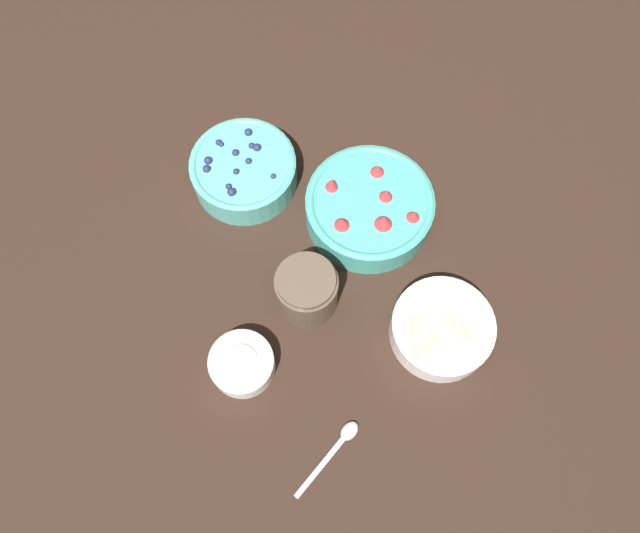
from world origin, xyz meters
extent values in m
plane|color=black|center=(0.00, 0.00, 0.00)|extent=(4.00, 4.00, 0.00)
cylinder|color=#47AD9E|center=(-0.07, -0.22, 0.03)|extent=(0.21, 0.21, 0.06)
torus|color=#47AD9E|center=(-0.07, -0.22, 0.05)|extent=(0.21, 0.21, 0.01)
cylinder|color=red|center=(-0.07, -0.22, 0.05)|extent=(0.17, 0.17, 0.02)
cone|color=red|center=(-0.14, -0.22, 0.06)|extent=(0.03, 0.03, 0.02)
cone|color=red|center=(-0.06, -0.27, 0.06)|extent=(0.04, 0.04, 0.02)
cone|color=red|center=(-0.04, -0.16, 0.07)|extent=(0.03, 0.03, 0.02)
cone|color=red|center=(0.00, -0.21, 0.07)|extent=(0.03, 0.03, 0.03)
cone|color=red|center=(-0.10, -0.19, 0.07)|extent=(0.04, 0.04, 0.03)
cone|color=red|center=(-0.09, -0.24, 0.06)|extent=(0.03, 0.03, 0.02)
cylinder|color=#56B7A8|center=(0.15, -0.19, 0.03)|extent=(0.18, 0.18, 0.06)
torus|color=#56B7A8|center=(0.15, -0.19, 0.05)|extent=(0.18, 0.18, 0.01)
cylinder|color=#23284C|center=(0.15, -0.19, 0.04)|extent=(0.14, 0.14, 0.02)
sphere|color=#23284C|center=(0.15, -0.20, 0.06)|extent=(0.01, 0.01, 0.01)
sphere|color=#23284C|center=(0.14, -0.13, 0.06)|extent=(0.02, 0.02, 0.02)
sphere|color=#23284C|center=(0.16, -0.23, 0.06)|extent=(0.01, 0.01, 0.01)
sphere|color=#23284C|center=(0.20, -0.15, 0.06)|extent=(0.01, 0.01, 0.01)
sphere|color=#23284C|center=(0.16, -0.17, 0.06)|extent=(0.01, 0.01, 0.01)
sphere|color=#23284C|center=(0.10, -0.19, 0.06)|extent=(0.01, 0.01, 0.01)
sphere|color=#23284C|center=(0.21, -0.17, 0.06)|extent=(0.01, 0.01, 0.01)
sphere|color=#23284C|center=(0.15, -0.14, 0.06)|extent=(0.01, 0.01, 0.01)
sphere|color=#23284C|center=(0.20, -0.21, 0.06)|extent=(0.01, 0.01, 0.01)
sphere|color=#23284C|center=(0.17, -0.25, 0.06)|extent=(0.01, 0.01, 0.01)
sphere|color=#23284C|center=(0.17, -0.20, 0.06)|extent=(0.01, 0.01, 0.01)
sphere|color=#23284C|center=(0.21, -0.21, 0.06)|extent=(0.01, 0.01, 0.01)
sphere|color=#23284C|center=(0.15, -0.23, 0.06)|extent=(0.01, 0.01, 0.01)
cylinder|color=white|center=(-0.25, -0.08, 0.02)|extent=(0.16, 0.16, 0.05)
torus|color=white|center=(-0.25, -0.08, 0.05)|extent=(0.16, 0.16, 0.01)
cylinder|color=beige|center=(-0.25, -0.08, 0.04)|extent=(0.13, 0.13, 0.01)
cylinder|color=beige|center=(-0.29, -0.08, 0.05)|extent=(0.03, 0.03, 0.01)
cylinder|color=beige|center=(-0.25, -0.05, 0.05)|extent=(0.02, 0.02, 0.01)
cylinder|color=beige|center=(-0.21, -0.05, 0.05)|extent=(0.03, 0.03, 0.00)
cylinder|color=beige|center=(-0.22, -0.06, 0.05)|extent=(0.03, 0.03, 0.01)
cylinder|color=beige|center=(-0.23, -0.02, 0.05)|extent=(0.03, 0.03, 0.01)
cylinder|color=beige|center=(-0.26, -0.09, 0.05)|extent=(0.03, 0.03, 0.01)
cylinder|color=white|center=(0.00, 0.10, 0.02)|extent=(0.10, 0.10, 0.04)
torus|color=white|center=(0.00, 0.10, 0.04)|extent=(0.10, 0.10, 0.01)
cylinder|color=white|center=(0.00, 0.10, 0.03)|extent=(0.08, 0.08, 0.01)
ellipsoid|color=white|center=(0.00, 0.10, 0.04)|extent=(0.06, 0.06, 0.03)
cylinder|color=brown|center=(-0.04, -0.04, 0.04)|extent=(0.10, 0.10, 0.08)
cylinder|color=#472819|center=(-0.04, -0.04, 0.04)|extent=(0.08, 0.08, 0.06)
cylinder|color=brown|center=(-0.04, -0.04, 0.09)|extent=(0.09, 0.09, 0.01)
cube|color=#B2B2B7|center=(-0.17, 0.19, 0.00)|extent=(0.04, 0.11, 0.01)
ellipsoid|color=#B2B2B7|center=(-0.19, 0.12, 0.01)|extent=(0.03, 0.04, 0.01)
camera|label=1|loc=(-0.20, 0.25, 0.96)|focal=35.00mm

